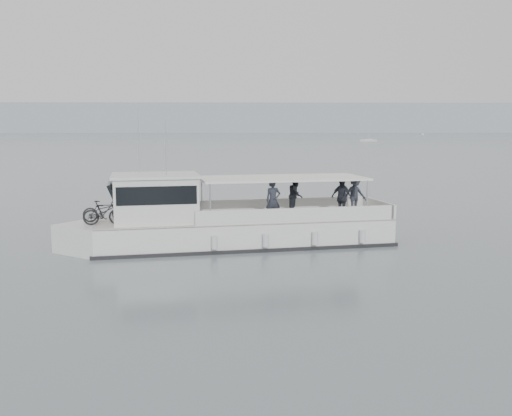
{
  "coord_description": "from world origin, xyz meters",
  "views": [
    {
      "loc": [
        3.76,
        -20.53,
        5.03
      ],
      "look_at": [
        4.42,
        3.69,
        1.6
      ],
      "focal_mm": 40.0,
      "sensor_mm": 36.0,
      "label": 1
    }
  ],
  "objects": [
    {
      "name": "ground",
      "position": [
        0.0,
        0.0,
        0.0
      ],
      "size": [
        1400.0,
        1400.0,
        0.0
      ],
      "primitive_type": "plane",
      "color": "slate",
      "rests_on": "ground"
    },
    {
      "name": "headland",
      "position": [
        0.0,
        560.0,
        14.0
      ],
      "size": [
        1400.0,
        90.0,
        28.0
      ],
      "primitive_type": "cube",
      "color": "#939EA8",
      "rests_on": "ground"
    },
    {
      "name": "tour_boat",
      "position": [
        2.7,
        3.47,
        0.98
      ],
      "size": [
        14.36,
        5.71,
        5.98
      ],
      "rotation": [
        0.0,
        0.0,
        0.18
      ],
      "color": "silver",
      "rests_on": "ground"
    },
    {
      "name": "moored_fleet",
      "position": [
        -27.08,
        180.18,
        0.36
      ],
      "size": [
        397.67,
        353.54,
        10.08
      ],
      "color": "silver",
      "rests_on": "ground"
    }
  ]
}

